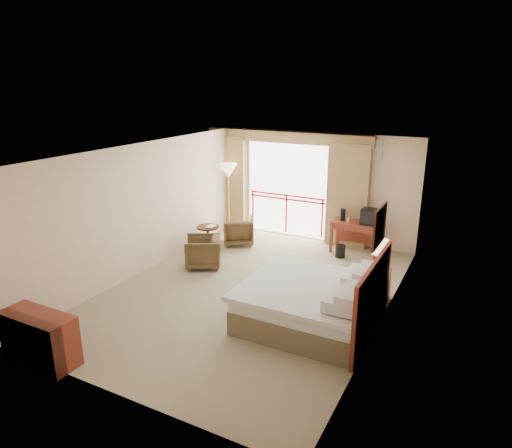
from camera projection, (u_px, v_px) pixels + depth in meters
The scene contains 29 objects.
floor at pixel (251, 291), 8.83m from camera, with size 7.00×7.00×0.00m, color gray.
ceiling at pixel (250, 151), 8.02m from camera, with size 7.00×7.00×0.00m, color white.
wall_back at pixel (317, 187), 11.38m from camera, with size 5.00×5.00×0.00m, color beige.
wall_front at pixel (113, 302), 5.46m from camera, with size 5.00×5.00×0.00m, color beige.
wall_left at pixel (145, 208), 9.53m from camera, with size 7.00×7.00×0.00m, color beige.
wall_right at pixel (388, 246), 7.32m from camera, with size 7.00×7.00×0.00m, color beige.
balcony_door at pixel (287, 190), 11.76m from camera, with size 2.40×2.40×0.00m, color white.
balcony_railing at pixel (286, 204), 11.86m from camera, with size 2.09×0.03×1.02m.
curtain_left at pixel (230, 182), 12.37m from camera, with size 1.00×0.26×2.50m, color olive.
curtain_right at pixel (348, 196), 10.91m from camera, with size 1.00×0.26×2.50m, color olive.
valance at pixel (287, 137), 11.27m from camera, with size 4.40×0.22×0.28m, color olive.
hvac_vent at pixel (371, 151), 10.48m from camera, with size 0.50×0.04×0.50m, color silver.
bed at pixel (313, 302), 7.55m from camera, with size 2.13×2.06×0.97m.
headboard at pixel (373, 300), 7.04m from camera, with size 0.06×2.10×1.30m, color maroon.
framed_art at pixel (380, 226), 6.67m from camera, with size 0.04×0.72×0.60m.
nightstand at pixel (377, 285), 8.35m from camera, with size 0.42×0.50×0.60m, color maroon.
table_lamp at pixel (381, 247), 8.17m from camera, with size 0.31×0.31×0.54m.
phone at pixel (374, 271), 8.14m from camera, with size 0.18×0.14×0.08m, color black.
desk at pixel (357, 228), 10.67m from camera, with size 1.14×0.55×0.75m.
tv at pixel (370, 217), 10.39m from camera, with size 0.40×0.32×0.36m.
coffee_maker at pixel (343, 215), 10.69m from camera, with size 0.13×0.13×0.28m, color black.
cup at pixel (348, 220), 10.61m from camera, with size 0.06×0.06×0.09m, color white.
wastebasket at pixel (340, 251), 10.47m from camera, with size 0.23×0.23×0.28m, color black.
armchair_far at pixel (239, 244), 11.38m from camera, with size 0.72×0.74×0.67m, color #44321B.
armchair_near at pixel (203, 266), 9.98m from camera, with size 0.72×0.75×0.68m, color #44321B.
side_table at pixel (208, 234), 10.89m from camera, with size 0.53×0.53×0.58m.
book at pixel (208, 226), 10.83m from camera, with size 0.18×0.25×0.02m, color white.
floor_lamp at pixel (228, 173), 11.84m from camera, with size 0.47×0.47×1.84m.
dresser at pixel (39, 338), 6.49m from camera, with size 1.14×0.48×0.76m.
Camera 1 is at (3.81, -7.07, 3.88)m, focal length 32.00 mm.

